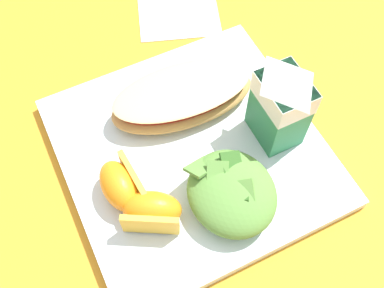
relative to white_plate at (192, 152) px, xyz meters
The scene contains 8 objects.
ground 0.01m from the white_plate, ahead, with size 3.00×3.00×0.00m, color orange.
white_plate is the anchor object (origin of this frame).
cheesy_pizza_bread 0.06m from the white_plate, 164.59° to the left, with size 0.09×0.18×0.04m.
green_salad_pile 0.08m from the white_plate, ahead, with size 0.10×0.09×0.04m.
milk_carton 0.12m from the white_plate, 77.50° to the left, with size 0.06×0.04×0.11m.
orange_wedge_front 0.09m from the white_plate, 79.38° to the right, with size 0.06×0.04×0.04m.
orange_wedge_middle 0.10m from the white_plate, 52.04° to the right, with size 0.06×0.07×0.04m.
paper_napkin 0.23m from the white_plate, 158.79° to the left, with size 0.11×0.11×0.00m, color white.
Camera 1 is at (0.22, -0.11, 0.47)m, focal length 42.82 mm.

